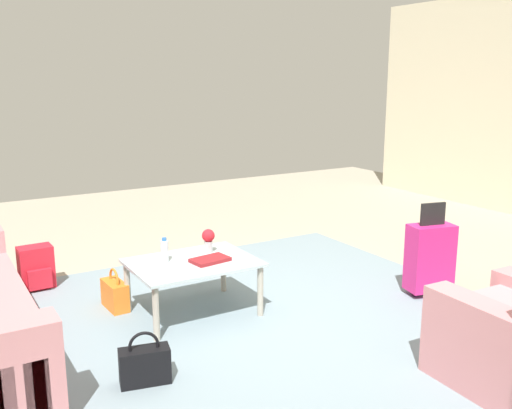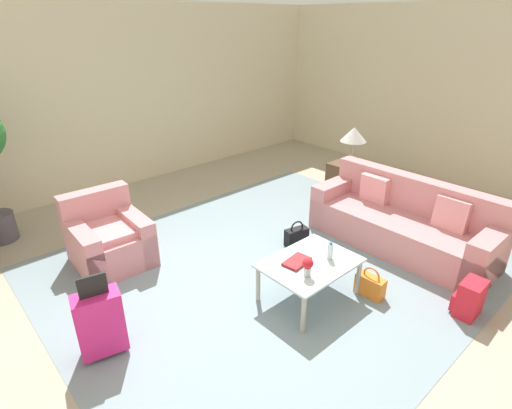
{
  "view_description": "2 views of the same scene",
  "coord_description": "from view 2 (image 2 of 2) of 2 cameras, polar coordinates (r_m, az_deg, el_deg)",
  "views": [
    {
      "loc": [
        2.24,
        3.57,
        1.92
      ],
      "look_at": [
        -0.01,
        -0.18,
        0.95
      ],
      "focal_mm": 40.0,
      "sensor_mm": 36.0,
      "label": 1
    },
    {
      "loc": [
        -2.43,
        -2.77,
        2.78
      ],
      "look_at": [
        0.51,
        0.48,
        0.75
      ],
      "focal_mm": 28.0,
      "sensor_mm": 36.0,
      "label": 2
    }
  ],
  "objects": [
    {
      "name": "ground_plane",
      "position": [
        4.61,
        -0.73,
        -12.23
      ],
      "size": [
        12.0,
        12.0,
        0.0
      ],
      "primitive_type": "plane",
      "color": "#A89E89"
    },
    {
      "name": "flower_vase",
      "position": [
        4.02,
        7.41,
        -8.65
      ],
      "size": [
        0.11,
        0.11,
        0.21
      ],
      "color": "#B2B7BC",
      "rests_on": "coffee_table"
    },
    {
      "name": "area_rug",
      "position": [
        5.07,
        2.89,
        -8.43
      ],
      "size": [
        5.2,
        4.4,
        0.01
      ],
      "primitive_type": "cube",
      "color": "gray",
      "rests_on": "ground"
    },
    {
      "name": "handbag_black",
      "position": [
        5.43,
        5.81,
        -4.54
      ],
      "size": [
        0.34,
        0.21,
        0.36
      ],
      "color": "black",
      "rests_on": "ground"
    },
    {
      "name": "backpack_red",
      "position": [
        4.72,
        28.15,
        -11.8
      ],
      "size": [
        0.31,
        0.26,
        0.4
      ],
      "color": "red",
      "rests_on": "ground"
    },
    {
      "name": "coffee_table",
      "position": [
        4.34,
        7.7,
        -8.73
      ],
      "size": [
        1.0,
        0.75,
        0.46
      ],
      "color": "silver",
      "rests_on": "ground"
    },
    {
      "name": "water_bottle",
      "position": [
        4.34,
        10.55,
        -6.57
      ],
      "size": [
        0.06,
        0.06,
        0.2
      ],
      "color": "silver",
      "rests_on": "coffee_table"
    },
    {
      "name": "handbag_orange",
      "position": [
        4.65,
        15.98,
        -11.03
      ],
      "size": [
        0.16,
        0.33,
        0.36
      ],
      "color": "orange",
      "rests_on": "ground"
    },
    {
      "name": "side_table",
      "position": [
        7.23,
        13.18,
        3.74
      ],
      "size": [
        0.6,
        0.6,
        0.52
      ],
      "primitive_type": "cube",
      "color": "#513823",
      "rests_on": "ground"
    },
    {
      "name": "wall_right",
      "position": [
        8.08,
        28.03,
        13.26
      ],
      "size": [
        0.12,
        8.0,
        3.1
      ],
      "primitive_type": "cube",
      "color": "beige",
      "rests_on": "ground"
    },
    {
      "name": "table_lamp",
      "position": [
        7.0,
        13.79,
        9.62
      ],
      "size": [
        0.44,
        0.44,
        0.64
      ],
      "color": "#ADA899",
      "rests_on": "side_table"
    },
    {
      "name": "wall_back",
      "position": [
        7.35,
        -22.87,
        13.31
      ],
      "size": [
        10.24,
        0.12,
        3.1
      ],
      "primitive_type": "cube",
      "color": "beige",
      "rests_on": "ground"
    },
    {
      "name": "couch",
      "position": [
        5.67,
        20.37,
        -2.65
      ],
      "size": [
        0.86,
        2.39,
        0.91
      ],
      "color": "#C67F84",
      "rests_on": "ground"
    },
    {
      "name": "suitcase_magenta",
      "position": [
        3.92,
        -21.39,
        -15.4
      ],
      "size": [
        0.44,
        0.31,
        0.85
      ],
      "color": "#D12375",
      "rests_on": "ground"
    },
    {
      "name": "armchair",
      "position": [
        5.31,
        -20.38,
        -4.74
      ],
      "size": [
        0.88,
        0.93,
        0.88
      ],
      "color": "#C67F84",
      "rests_on": "ground"
    },
    {
      "name": "coffee_table_book",
      "position": [
        4.26,
        5.87,
        -8.12
      ],
      "size": [
        0.33,
        0.23,
        0.03
      ],
      "primitive_type": "cube",
      "rotation": [
        0.0,
        0.0,
        0.14
      ],
      "color": "maroon",
      "rests_on": "coffee_table"
    }
  ]
}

